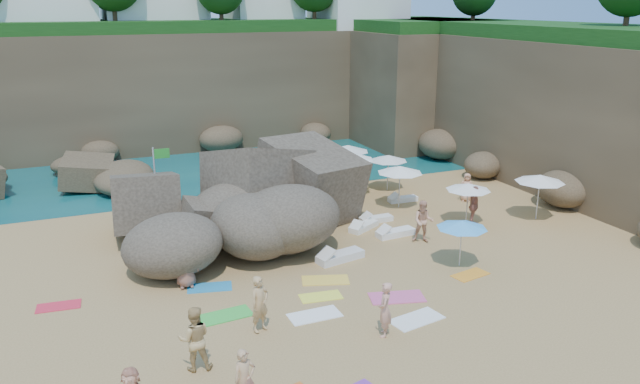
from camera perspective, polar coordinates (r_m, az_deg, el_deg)
name	(u,v)px	position (r m, az deg, el deg)	size (l,w,h in m)	color
ground	(303,267)	(24.76, -1.57, -6.84)	(120.00, 120.00, 0.00)	tan
seawater	(169,130)	(52.73, -13.61, 5.57)	(120.00, 120.00, 0.00)	#0C4751
cliff_back	(205,87)	(47.61, -10.51, 9.46)	(44.00, 8.00, 8.00)	brown
cliff_right	(547,106)	(40.29, 20.07, 7.40)	(8.00, 30.00, 8.00)	brown
cliff_corner	(415,84)	(48.59, 8.64, 9.70)	(10.00, 12.00, 8.00)	brown
rock_promontory	(13,190)	(38.54, -26.23, 0.16)	(12.00, 7.00, 2.00)	brown
rock_outcrop	(256,244)	(27.10, -5.89, -4.75)	(9.16, 6.87, 3.66)	brown
flag_pole	(158,177)	(28.96, -14.60, 1.31)	(0.75, 0.08, 3.84)	silver
parasol_0	(279,185)	(28.33, -3.80, 0.61)	(2.34, 2.34, 2.21)	silver
parasol_1	(317,176)	(29.62, -0.27, 1.49)	(2.40, 2.40, 2.27)	silver
parasol_2	(316,157)	(33.28, -0.33, 3.18)	(2.37, 2.37, 2.24)	silver
parasol_3	(348,148)	(35.36, 2.57, 4.01)	(2.39, 2.39, 2.26)	silver
parasol_4	(388,158)	(34.33, 6.26, 3.11)	(2.10, 2.10, 1.99)	silver
parasol_5	(251,187)	(28.56, -6.31, 0.43)	(2.20, 2.20, 2.08)	silver
parasol_7	(350,156)	(33.10, 2.78, 3.32)	(2.53, 2.53, 2.39)	silver
parasol_8	(400,170)	(31.39, 7.33, 2.05)	(2.29, 2.29, 2.16)	silver
parasol_9	(468,187)	(29.64, 13.41, 0.47)	(2.08, 2.08, 1.97)	silver
parasol_10	(462,224)	(24.84, 12.86, -2.91)	(1.99, 1.99, 1.88)	silver
parasol_11	(540,178)	(31.23, 19.48, 1.17)	(2.32, 2.32, 2.19)	silver
lounger_0	(376,219)	(29.73, 5.16, -2.49)	(1.59, 0.53, 0.25)	white
lounger_1	(278,189)	(34.45, -3.88, 0.31)	(1.78, 0.59, 0.28)	silver
lounger_2	(364,227)	(28.70, 4.01, -3.17)	(1.68, 0.56, 0.26)	white
lounger_3	(340,257)	(25.28, 1.86, -5.93)	(2.02, 0.67, 0.31)	silver
lounger_4	(403,199)	(32.87, 7.57, -0.65)	(1.56, 0.52, 0.24)	white
lounger_5	(395,233)	(28.03, 6.91, -3.73)	(1.79, 0.60, 0.28)	white
towel_3	(226,315)	(21.35, -8.63, -11.10)	(1.74, 0.87, 0.03)	green
towel_4	(321,297)	(22.35, 0.07, -9.54)	(1.48, 0.74, 0.03)	#FFFD43
towel_5	(315,315)	(21.12, -0.49, -11.21)	(1.74, 0.87, 0.03)	white
towel_7	(59,306)	(23.48, -22.79, -9.60)	(1.45, 0.72, 0.03)	red
towel_8	(210,287)	(23.38, -10.06, -8.57)	(1.60, 0.80, 0.03)	#2388BF
towel_9	(397,297)	(22.46, 7.04, -9.53)	(1.92, 0.96, 0.03)	#E0578C
towel_10	(470,275)	(24.70, 13.58, -7.36)	(1.45, 0.73, 0.03)	orange
towel_11	(216,241)	(27.62, -9.51, -4.45)	(1.48, 0.74, 0.03)	#31AC69
towel_12	(325,280)	(23.57, 0.50, -8.06)	(1.75, 0.87, 0.03)	yellow
towel_13	(416,319)	(21.12, 8.80, -11.43)	(1.81, 0.90, 0.03)	white
person_stand_0	(245,379)	(16.65, -6.90, -16.59)	(0.60, 0.39, 1.64)	tan
person_stand_1	(195,339)	(18.27, -11.40, -13.01)	(0.93, 0.73, 1.92)	tan
person_stand_2	(327,167)	(36.21, 0.68, 2.28)	(1.04, 0.43, 1.62)	#E3B581
person_stand_3	(474,206)	(29.69, 13.88, -1.26)	(1.12, 0.47, 1.92)	#A26151
person_stand_4	(467,187)	(33.40, 13.26, 0.43)	(0.73, 0.40, 1.49)	tan
person_stand_5	(211,212)	(28.80, -9.93, -1.85)	(1.53, 0.44, 1.65)	tan
person_stand_6	(385,309)	(19.70, 5.95, -10.63)	(0.65, 0.43, 1.78)	tan
person_lie_2	(187,281)	(23.47, -12.10, -7.96)	(0.91, 1.87, 0.50)	brown
person_lie_4	(260,325)	(20.23, -5.47, -11.99)	(0.67, 1.83, 0.44)	tan
person_lie_5	(423,235)	(27.41, 9.37, -3.86)	(0.89, 1.84, 0.70)	tan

